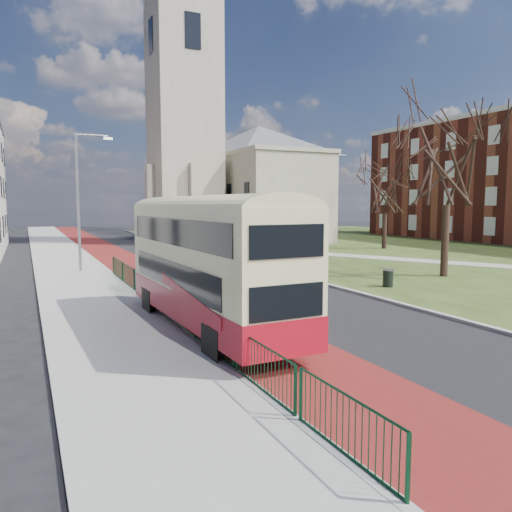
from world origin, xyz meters
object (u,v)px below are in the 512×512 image
streetlamp (81,194)px  bus (208,258)px  winter_tree_near (449,148)px  litter_bin (388,278)px  winter_tree_far (386,184)px

streetlamp → bus: size_ratio=0.80×
winter_tree_near → bus: bearing=-160.3°
bus → winter_tree_near: 17.46m
bus → litter_bin: (10.65, 4.13, -1.89)m
streetlamp → litter_bin: (12.84, -11.80, -4.12)m
winter_tree_near → winter_tree_far: (8.23, 15.19, -1.29)m
streetlamp → winter_tree_near: size_ratio=0.79×
streetlamp → winter_tree_near: (18.01, -10.25, 2.47)m
streetlamp → litter_bin: bearing=-42.6°
winter_tree_far → streetlamp: bearing=-169.4°
streetlamp → litter_bin: size_ratio=9.38×
litter_bin → streetlamp: bearing=137.4°
bus → winter_tree_far: size_ratio=1.20×
winter_tree_near → winter_tree_far: 17.32m
bus → winter_tree_far: 32.03m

